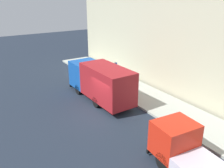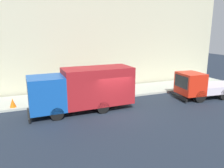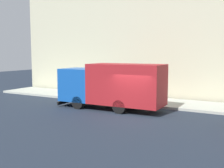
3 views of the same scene
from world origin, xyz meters
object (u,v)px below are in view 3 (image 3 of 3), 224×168
pedestrian_walking (105,89)px  traffic_cone_orange (74,93)px  street_sign_post (114,81)px  large_utility_truck (112,85)px

pedestrian_walking → traffic_cone_orange: bearing=-142.8°
pedestrian_walking → street_sign_post: street_sign_post is taller
traffic_cone_orange → street_sign_post: (-0.01, -3.76, 1.17)m
traffic_cone_orange → street_sign_post: bearing=-90.2°
large_utility_truck → pedestrian_walking: large_utility_truck is taller
pedestrian_walking → traffic_cone_orange: size_ratio=2.42×
street_sign_post → pedestrian_walking: bearing=77.7°
traffic_cone_orange → street_sign_post: size_ratio=0.26×
large_utility_truck → traffic_cone_orange: large_utility_truck is taller
large_utility_truck → traffic_cone_orange: (2.19, 4.81, -1.18)m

